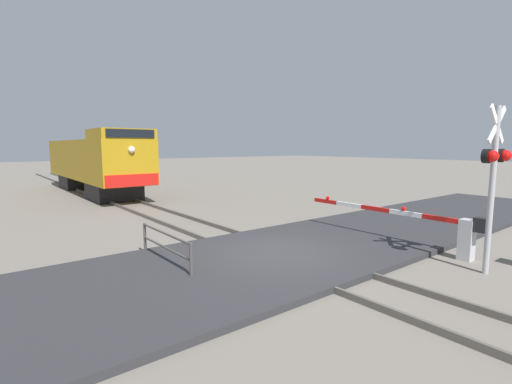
# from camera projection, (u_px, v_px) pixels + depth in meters

# --- Properties ---
(ground_plane) EXTENTS (160.00, 160.00, 0.00)m
(ground_plane) POSITION_uv_depth(u_px,v_px,m) (277.00, 258.00, 10.63)
(ground_plane) COLOR slate
(rail_track_left) EXTENTS (0.08, 80.00, 0.15)m
(rail_track_left) POSITION_uv_depth(u_px,v_px,m) (257.00, 260.00, 10.18)
(rail_track_left) COLOR #59544C
(rail_track_left) RESTS_ON ground_plane
(rail_track_right) EXTENTS (0.08, 80.00, 0.15)m
(rail_track_right) POSITION_uv_depth(u_px,v_px,m) (295.00, 251.00, 11.06)
(rail_track_right) COLOR #59544C
(rail_track_right) RESTS_ON ground_plane
(road_surface) EXTENTS (36.00, 5.46, 0.16)m
(road_surface) POSITION_uv_depth(u_px,v_px,m) (277.00, 255.00, 10.62)
(road_surface) COLOR #2D2D30
(road_surface) RESTS_ON ground_plane
(locomotive) EXTENTS (2.99, 14.57, 4.12)m
(locomotive) POSITION_uv_depth(u_px,v_px,m) (95.00, 162.00, 24.72)
(locomotive) COLOR black
(locomotive) RESTS_ON ground_plane
(crossing_signal) EXTENTS (1.18, 0.33, 4.19)m
(crossing_signal) POSITION_uv_depth(u_px,v_px,m) (494.00, 170.00, 8.98)
(crossing_signal) COLOR #ADADB2
(crossing_signal) RESTS_ON ground_plane
(crossing_gate) EXTENTS (0.36, 6.26, 1.28)m
(crossing_gate) POSITION_uv_depth(u_px,v_px,m) (437.00, 227.00, 10.98)
(crossing_gate) COLOR silver
(crossing_gate) RESTS_ON ground_plane
(guard_railing) EXTENTS (0.08, 2.92, 0.95)m
(guard_railing) POSITION_uv_depth(u_px,v_px,m) (165.00, 244.00, 9.77)
(guard_railing) COLOR #4C4742
(guard_railing) RESTS_ON ground_plane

